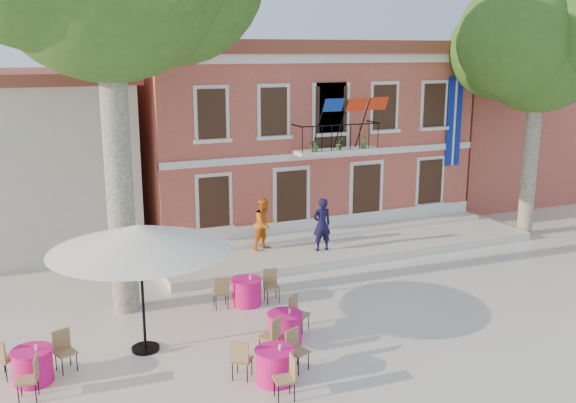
# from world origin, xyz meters

# --- Properties ---
(ground) EXTENTS (90.00, 90.00, 0.00)m
(ground) POSITION_xyz_m (0.00, 0.00, 0.00)
(ground) COLOR beige
(ground) RESTS_ON ground
(main_building) EXTENTS (13.50, 9.59, 7.50)m
(main_building) POSITION_xyz_m (2.00, 9.99, 3.78)
(main_building) COLOR #CA5149
(main_building) RESTS_ON ground
(neighbor_east) EXTENTS (9.40, 9.40, 6.40)m
(neighbor_east) POSITION_xyz_m (14.00, 11.00, 3.22)
(neighbor_east) COLOR #CA5149
(neighbor_east) RESTS_ON ground
(terrace) EXTENTS (14.00, 3.40, 0.30)m
(terrace) POSITION_xyz_m (2.00, 4.40, 0.15)
(terrace) COLOR silver
(terrace) RESTS_ON ground
(plane_tree_east) EXTENTS (5.00, 5.00, 9.83)m
(plane_tree_east) POSITION_xyz_m (9.37, 3.42, 7.26)
(plane_tree_east) COLOR #A59E84
(plane_tree_east) RESTS_ON ground
(patio_umbrella) EXTENTS (4.26, 4.26, 3.16)m
(patio_umbrella) POSITION_xyz_m (-6.44, -0.74, 2.85)
(patio_umbrella) COLOR black
(patio_umbrella) RESTS_ON ground
(pedestrian_navy) EXTENTS (0.70, 0.47, 1.87)m
(pedestrian_navy) POSITION_xyz_m (0.64, 3.92, 1.24)
(pedestrian_navy) COLOR black
(pedestrian_navy) RESTS_ON terrace
(pedestrian_orange) EXTENTS (1.11, 1.02, 1.84)m
(pedestrian_orange) POSITION_xyz_m (-1.15, 4.81, 1.22)
(pedestrian_orange) COLOR orange
(pedestrian_orange) RESTS_ON terrace
(cafe_table_0) EXTENTS (1.79, 1.48, 0.95)m
(cafe_table_0) POSITION_xyz_m (-3.15, -1.69, 0.42)
(cafe_table_0) COLOR #EB1691
(cafe_table_0) RESTS_ON ground
(cafe_table_1) EXTENTS (1.86, 1.72, 0.95)m
(cafe_table_1) POSITION_xyz_m (-4.14, -3.43, 0.43)
(cafe_table_1) COLOR #EB1691
(cafe_table_1) RESTS_ON ground
(cafe_table_2) EXTENTS (1.84, 1.76, 0.95)m
(cafe_table_2) POSITION_xyz_m (-9.00, -1.33, 0.43)
(cafe_table_2) COLOR #EB1691
(cafe_table_2) RESTS_ON ground
(cafe_table_3) EXTENTS (1.96, 0.90, 0.95)m
(cafe_table_3) POSITION_xyz_m (-3.20, 0.98, 0.42)
(cafe_table_3) COLOR #EB1691
(cafe_table_3) RESTS_ON ground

